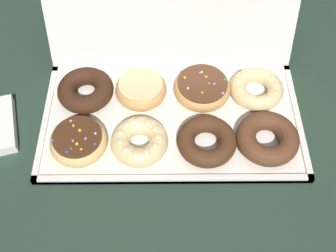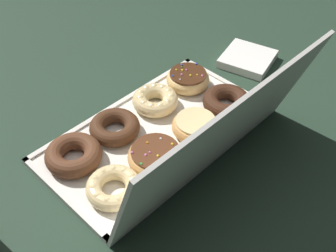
{
  "view_description": "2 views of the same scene",
  "coord_description": "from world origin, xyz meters",
  "px_view_note": "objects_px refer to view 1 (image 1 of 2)",
  "views": [
    {
      "loc": [
        -0.01,
        -0.49,
        0.71
      ],
      "look_at": [
        -0.01,
        -0.05,
        0.05
      ],
      "focal_mm": 44.73,
      "sensor_mm": 36.0,
      "label": 1
    },
    {
      "loc": [
        0.48,
        0.51,
        0.69
      ],
      "look_at": [
        -0.01,
        0.03,
        0.04
      ],
      "focal_mm": 45.35,
      "sensor_mm": 36.0,
      "label": 2
    }
  ],
  "objects_px": {
    "chocolate_cake_ring_donut_2": "(207,141)",
    "cruller_donut_7": "(257,88)",
    "glazed_ring_donut_5": "(141,89)",
    "donut_box": "(172,121)",
    "sprinkle_donut_6": "(202,88)",
    "sprinkle_donut_0": "(79,141)",
    "cruller_donut_1": "(139,141)",
    "chocolate_cake_ring_donut_3": "(267,138)",
    "chocolate_cake_ring_donut_4": "(85,90)"
  },
  "relations": [
    {
      "from": "chocolate_cake_ring_donut_2",
      "to": "cruller_donut_7",
      "type": "distance_m",
      "value": 0.17
    },
    {
      "from": "chocolate_cake_ring_donut_2",
      "to": "glazed_ring_donut_5",
      "type": "bearing_deg",
      "value": 135.27
    },
    {
      "from": "cruller_donut_7",
      "to": "donut_box",
      "type": "bearing_deg",
      "value": -159.89
    },
    {
      "from": "sprinkle_donut_6",
      "to": "cruller_donut_7",
      "type": "height_order",
      "value": "sprinkle_donut_6"
    },
    {
      "from": "sprinkle_donut_0",
      "to": "sprinkle_donut_6",
      "type": "distance_m",
      "value": 0.28
    },
    {
      "from": "sprinkle_donut_0",
      "to": "chocolate_cake_ring_donut_2",
      "type": "distance_m",
      "value": 0.25
    },
    {
      "from": "donut_box",
      "to": "cruller_donut_1",
      "type": "xyz_separation_m",
      "value": [
        -0.06,
        -0.07,
        0.03
      ]
    },
    {
      "from": "cruller_donut_1",
      "to": "chocolate_cake_ring_donut_3",
      "type": "height_order",
      "value": "same"
    },
    {
      "from": "sprinkle_donut_0",
      "to": "cruller_donut_1",
      "type": "bearing_deg",
      "value": -0.14
    },
    {
      "from": "donut_box",
      "to": "sprinkle_donut_0",
      "type": "bearing_deg",
      "value": -160.16
    },
    {
      "from": "chocolate_cake_ring_donut_2",
      "to": "chocolate_cake_ring_donut_4",
      "type": "relative_size",
      "value": 0.99
    },
    {
      "from": "chocolate_cake_ring_donut_2",
      "to": "glazed_ring_donut_5",
      "type": "distance_m",
      "value": 0.18
    },
    {
      "from": "chocolate_cake_ring_donut_4",
      "to": "sprinkle_donut_6",
      "type": "height_order",
      "value": "sprinkle_donut_6"
    },
    {
      "from": "cruller_donut_1",
      "to": "cruller_donut_7",
      "type": "xyz_separation_m",
      "value": [
        0.24,
        0.13,
        -0.0
      ]
    },
    {
      "from": "chocolate_cake_ring_donut_2",
      "to": "glazed_ring_donut_5",
      "type": "xyz_separation_m",
      "value": [
        -0.13,
        0.13,
        0.0
      ]
    },
    {
      "from": "sprinkle_donut_0",
      "to": "cruller_donut_7",
      "type": "height_order",
      "value": "sprinkle_donut_0"
    },
    {
      "from": "chocolate_cake_ring_donut_2",
      "to": "cruller_donut_7",
      "type": "relative_size",
      "value": 1.03
    },
    {
      "from": "chocolate_cake_ring_donut_4",
      "to": "sprinkle_donut_6",
      "type": "bearing_deg",
      "value": 1.05
    },
    {
      "from": "sprinkle_donut_0",
      "to": "glazed_ring_donut_5",
      "type": "xyz_separation_m",
      "value": [
        0.12,
        0.13,
        -0.0
      ]
    },
    {
      "from": "chocolate_cake_ring_donut_3",
      "to": "cruller_donut_7",
      "type": "bearing_deg",
      "value": 91.97
    },
    {
      "from": "chocolate_cake_ring_donut_3",
      "to": "cruller_donut_7",
      "type": "distance_m",
      "value": 0.13
    },
    {
      "from": "sprinkle_donut_0",
      "to": "donut_box",
      "type": "bearing_deg",
      "value": 19.84
    },
    {
      "from": "chocolate_cake_ring_donut_2",
      "to": "sprinkle_donut_6",
      "type": "height_order",
      "value": "sprinkle_donut_6"
    },
    {
      "from": "chocolate_cake_ring_donut_2",
      "to": "donut_box",
      "type": "bearing_deg",
      "value": 135.91
    },
    {
      "from": "cruller_donut_1",
      "to": "cruller_donut_7",
      "type": "bearing_deg",
      "value": 28.34
    },
    {
      "from": "glazed_ring_donut_5",
      "to": "cruller_donut_7",
      "type": "relative_size",
      "value": 0.97
    },
    {
      "from": "donut_box",
      "to": "cruller_donut_1",
      "type": "relative_size",
      "value": 4.71
    },
    {
      "from": "glazed_ring_donut_5",
      "to": "sprinkle_donut_6",
      "type": "distance_m",
      "value": 0.13
    },
    {
      "from": "cruller_donut_1",
      "to": "chocolate_cake_ring_donut_2",
      "type": "distance_m",
      "value": 0.13
    },
    {
      "from": "donut_box",
      "to": "sprinkle_donut_6",
      "type": "distance_m",
      "value": 0.1
    },
    {
      "from": "chocolate_cake_ring_donut_2",
      "to": "glazed_ring_donut_5",
      "type": "relative_size",
      "value": 1.06
    },
    {
      "from": "donut_box",
      "to": "sprinkle_donut_0",
      "type": "height_order",
      "value": "sprinkle_donut_0"
    },
    {
      "from": "sprinkle_donut_0",
      "to": "sprinkle_donut_6",
      "type": "relative_size",
      "value": 0.93
    },
    {
      "from": "chocolate_cake_ring_donut_2",
      "to": "chocolate_cake_ring_donut_3",
      "type": "xyz_separation_m",
      "value": [
        0.12,
        0.0,
        0.0
      ]
    },
    {
      "from": "donut_box",
      "to": "cruller_donut_1",
      "type": "height_order",
      "value": "cruller_donut_1"
    },
    {
      "from": "chocolate_cake_ring_donut_2",
      "to": "cruller_donut_1",
      "type": "bearing_deg",
      "value": -179.66
    },
    {
      "from": "cruller_donut_1",
      "to": "chocolate_cake_ring_donut_2",
      "type": "xyz_separation_m",
      "value": [
        0.13,
        0.0,
        -0.0
      ]
    },
    {
      "from": "cruller_donut_1",
      "to": "chocolate_cake_ring_donut_2",
      "type": "height_order",
      "value": "cruller_donut_1"
    },
    {
      "from": "sprinkle_donut_0",
      "to": "cruller_donut_1",
      "type": "xyz_separation_m",
      "value": [
        0.12,
        -0.0,
        0.0
      ]
    },
    {
      "from": "cruller_donut_1",
      "to": "cruller_donut_7",
      "type": "height_order",
      "value": "cruller_donut_1"
    },
    {
      "from": "sprinkle_donut_0",
      "to": "chocolate_cake_ring_donut_2",
      "type": "relative_size",
      "value": 0.96
    },
    {
      "from": "cruller_donut_7",
      "to": "sprinkle_donut_6",
      "type": "bearing_deg",
      "value": 179.67
    },
    {
      "from": "chocolate_cake_ring_donut_3",
      "to": "cruller_donut_7",
      "type": "xyz_separation_m",
      "value": [
        -0.0,
        0.13,
        -0.0
      ]
    },
    {
      "from": "sprinkle_donut_6",
      "to": "cruller_donut_7",
      "type": "relative_size",
      "value": 1.07
    },
    {
      "from": "glazed_ring_donut_5",
      "to": "cruller_donut_7",
      "type": "xyz_separation_m",
      "value": [
        0.24,
        0.0,
        -0.0
      ]
    },
    {
      "from": "cruller_donut_7",
      "to": "chocolate_cake_ring_donut_2",
      "type": "bearing_deg",
      "value": -131.03
    },
    {
      "from": "sprinkle_donut_6",
      "to": "chocolate_cake_ring_donut_3",
      "type": "bearing_deg",
      "value": -46.59
    },
    {
      "from": "sprinkle_donut_0",
      "to": "chocolate_cake_ring_donut_4",
      "type": "bearing_deg",
      "value": 90.2
    },
    {
      "from": "sprinkle_donut_0",
      "to": "chocolate_cake_ring_donut_3",
      "type": "xyz_separation_m",
      "value": [
        0.36,
        0.0,
        -0.0
      ]
    },
    {
      "from": "donut_box",
      "to": "cruller_donut_7",
      "type": "distance_m",
      "value": 0.19
    }
  ]
}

